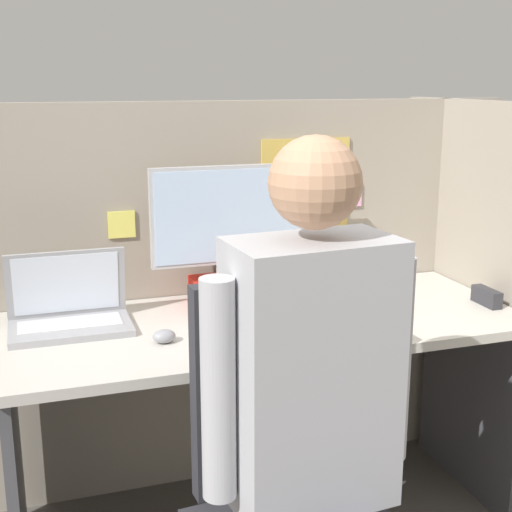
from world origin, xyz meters
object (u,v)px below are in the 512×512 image
at_px(stapler, 487,297).
at_px(coffee_mug, 348,277).
at_px(paper_box, 241,291).
at_px(laptop, 69,314).
at_px(person, 320,425).
at_px(carrot_toy, 317,324).
at_px(office_chair, 295,496).
at_px(monitor, 241,219).

height_order(stapler, coffee_mug, coffee_mug).
bearing_deg(coffee_mug, paper_box, -178.04).
height_order(laptop, person, person).
distance_m(carrot_toy, person, 0.68).
distance_m(office_chair, coffee_mug, 1.00).
distance_m(laptop, office_chair, 0.89).
bearing_deg(office_chair, stapler, 30.91).
height_order(laptop, office_chair, office_chair).
relative_size(paper_box, office_chair, 0.32).
relative_size(paper_box, person, 0.23).
bearing_deg(office_chair, monitor, 81.68).
height_order(carrot_toy, office_chair, office_chair).
bearing_deg(laptop, carrot_toy, -20.49).
xyz_separation_m(paper_box, person, (-0.13, -0.96, 0.01)).
height_order(monitor, person, person).
xyz_separation_m(carrot_toy, office_chair, (-0.25, -0.47, -0.24)).
xyz_separation_m(laptop, stapler, (1.33, -0.19, -0.02)).
relative_size(monitor, office_chair, 0.60).
bearing_deg(paper_box, stapler, -19.49).
height_order(monitor, coffee_mug, monitor).
bearing_deg(person, carrot_toy, 67.35).
xyz_separation_m(stapler, office_chair, (-0.89, -0.53, -0.24)).
xyz_separation_m(paper_box, laptop, (-0.56, -0.08, 0.00)).
bearing_deg(paper_box, person, -97.72).
distance_m(monitor, office_chair, 0.96).
relative_size(carrot_toy, office_chair, 0.13).
distance_m(paper_box, laptop, 0.57).
relative_size(paper_box, stapler, 2.57).
distance_m(laptop, carrot_toy, 0.74).
height_order(monitor, laptop, monitor).
xyz_separation_m(stapler, person, (-0.90, -0.69, 0.02)).
xyz_separation_m(office_chair, coffee_mug, (0.52, 0.82, 0.27)).
height_order(carrot_toy, coffee_mug, coffee_mug).
bearing_deg(paper_box, monitor, 90.00).
height_order(paper_box, carrot_toy, paper_box).
height_order(paper_box, monitor, monitor).
height_order(monitor, stapler, monitor).
distance_m(paper_box, coffee_mug, 0.40).
distance_m(laptop, stapler, 1.34).
height_order(person, coffee_mug, person).
bearing_deg(office_chair, laptop, 121.53).
relative_size(stapler, carrot_toy, 0.95).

